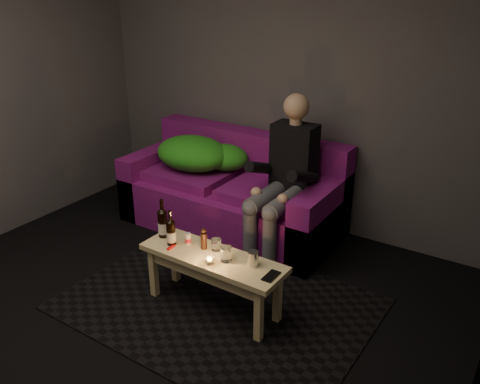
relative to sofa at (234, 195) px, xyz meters
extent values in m
plane|color=black|center=(0.30, -1.82, -0.31)|extent=(4.50, 4.50, 0.00)
plane|color=#514E51|center=(0.30, 0.43, 0.99)|extent=(4.00, 0.00, 4.00)
cube|color=black|center=(0.60, -1.12, -0.31)|extent=(2.15, 1.58, 0.01)
cube|color=#620D53|center=(0.00, -0.05, -0.10)|extent=(2.00, 0.90, 0.42)
cube|color=#620D53|center=(0.00, 0.29, 0.33)|extent=(2.00, 0.22, 0.44)
cube|color=#620D53|center=(-0.90, -0.05, 0.00)|extent=(0.20, 0.90, 0.62)
cube|color=#620D53|center=(0.90, -0.05, 0.00)|extent=(0.20, 0.90, 0.62)
cube|color=#620D53|center=(-0.42, -0.10, 0.15)|extent=(0.75, 0.60, 0.10)
cube|color=#620D53|center=(0.42, -0.10, 0.15)|extent=(0.75, 0.60, 0.10)
ellipsoid|color=#1B8E19|center=(-0.43, -0.05, 0.35)|extent=(0.72, 0.56, 0.30)
ellipsoid|color=#1B8E19|center=(-0.15, 0.09, 0.32)|extent=(0.44, 0.36, 0.24)
ellipsoid|color=#1B8E19|center=(-0.65, 0.07, 0.28)|extent=(0.32, 0.26, 0.16)
cube|color=black|center=(0.61, 0.00, 0.50)|extent=(0.36, 0.22, 0.55)
sphere|color=tan|center=(0.61, 0.00, 0.92)|extent=(0.21, 0.21, 0.21)
cylinder|color=#4F515A|center=(0.52, -0.31, 0.22)|extent=(0.14, 0.50, 0.14)
cylinder|color=#4F515A|center=(0.70, -0.31, 0.22)|extent=(0.14, 0.50, 0.14)
cylinder|color=#4F515A|center=(0.52, -0.55, -0.06)|extent=(0.11, 0.11, 0.51)
cylinder|color=#4F515A|center=(0.70, -0.55, -0.06)|extent=(0.11, 0.11, 0.51)
cube|color=black|center=(0.52, -0.61, -0.28)|extent=(0.09, 0.22, 0.06)
cube|color=black|center=(0.70, -0.61, -0.28)|extent=(0.09, 0.22, 0.06)
cube|color=#D4BA7C|center=(0.60, -1.17, 0.10)|extent=(1.06, 0.36, 0.04)
cube|color=#D4BA7C|center=(0.60, -1.17, 0.03)|extent=(0.93, 0.28, 0.10)
cube|color=#D4BA7C|center=(0.14, -1.28, -0.11)|extent=(0.05, 0.05, 0.39)
cube|color=#D4BA7C|center=(0.15, -1.04, -0.11)|extent=(0.05, 0.05, 0.39)
cube|color=#D4BA7C|center=(1.05, -1.30, -0.11)|extent=(0.05, 0.05, 0.39)
cube|color=#D4BA7C|center=(1.05, -1.06, -0.11)|extent=(0.05, 0.05, 0.39)
cylinder|color=black|center=(0.13, -1.14, 0.22)|extent=(0.07, 0.07, 0.20)
cylinder|color=white|center=(0.13, -1.14, 0.19)|extent=(0.07, 0.07, 0.08)
cone|color=black|center=(0.13, -1.14, 0.34)|extent=(0.07, 0.07, 0.03)
cylinder|color=black|center=(0.13, -1.14, 0.37)|extent=(0.03, 0.03, 0.09)
cylinder|color=black|center=(0.26, -1.20, 0.21)|extent=(0.06, 0.06, 0.18)
cylinder|color=white|center=(0.26, -1.20, 0.18)|extent=(0.07, 0.07, 0.08)
cone|color=black|center=(0.26, -1.20, 0.31)|extent=(0.06, 0.06, 0.03)
cylinder|color=black|center=(0.26, -1.20, 0.34)|extent=(0.02, 0.02, 0.08)
cylinder|color=silver|center=(0.36, -1.13, 0.16)|extent=(0.05, 0.05, 0.09)
cylinder|color=black|center=(0.49, -1.12, 0.18)|extent=(0.05, 0.05, 0.12)
cylinder|color=white|center=(0.58, -1.09, 0.16)|extent=(0.08, 0.08, 0.08)
cylinder|color=white|center=(0.65, -1.27, 0.14)|extent=(0.06, 0.06, 0.05)
sphere|color=orange|center=(0.65, -1.27, 0.16)|extent=(0.02, 0.02, 0.02)
cylinder|color=white|center=(0.71, -1.18, 0.17)|extent=(0.10, 0.10, 0.10)
cylinder|color=#B8BCC0|center=(0.90, -1.13, 0.17)|extent=(0.09, 0.09, 0.10)
cube|color=black|center=(1.07, -1.18, 0.13)|extent=(0.07, 0.14, 0.01)
cube|color=red|center=(0.29, -1.24, 0.13)|extent=(0.03, 0.08, 0.01)
camera|label=1|loc=(2.39, -3.61, 1.89)|focal=38.00mm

